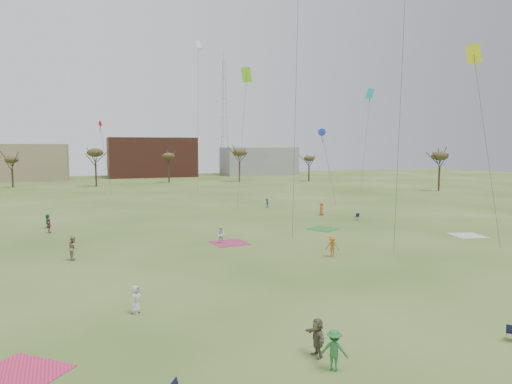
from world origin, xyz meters
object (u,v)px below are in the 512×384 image
object	(u,v)px
flyer_near_center	(334,350)
radio_tower	(224,117)
camp_chair_center	(512,335)
camp_chair_right	(357,218)
flyer_near_left	(136,299)

from	to	relation	value
flyer_near_center	radio_tower	size ratio (longest dim) A/B	0.04
flyer_near_center	radio_tower	world-z (taller)	radio_tower
camp_chair_center	camp_chair_right	bearing A→B (deg)	-59.42
camp_chair_center	flyer_near_center	bearing A→B (deg)	48.96
flyer_near_left	flyer_near_center	size ratio (longest dim) A/B	0.90
camp_chair_right	radio_tower	world-z (taller)	radio_tower
flyer_near_left	radio_tower	bearing A→B (deg)	18.65
flyer_near_left	camp_chair_center	distance (m)	19.70
flyer_near_left	radio_tower	world-z (taller)	radio_tower
camp_chair_center	camp_chair_right	size ratio (longest dim) A/B	1.00
flyer_near_left	flyer_near_center	xyz separation A→B (m)	(7.24, -9.74, 0.09)
flyer_near_left	camp_chair_right	xyz separation A→B (m)	(29.84, 23.84, -0.54)
flyer_near_center	camp_chair_right	world-z (taller)	flyer_near_center
flyer_near_center	camp_chair_right	size ratio (longest dim) A/B	2.04
camp_chair_center	radio_tower	distance (m)	137.58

